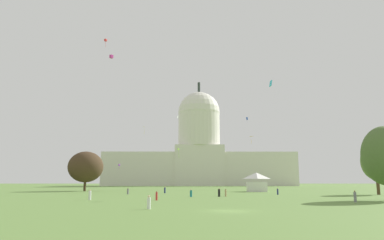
{
  "coord_description": "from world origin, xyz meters",
  "views": [
    {
      "loc": [
        -4.35,
        -39.28,
        3.18
      ],
      "look_at": [
        -3.25,
        75.43,
        22.67
      ],
      "focal_mm": 33.59,
      "sensor_mm": 36.0,
      "label": 1
    }
  ],
  "objects": [
    {
      "name": "kite_violet_low",
      "position": [
        -37.31,
        132.3,
        10.65
      ],
      "size": [
        0.89,
        0.91,
        2.56
      ],
      "rotation": [
        0.0,
        0.0,
        6.0
      ],
      "color": "purple"
    },
    {
      "name": "kite_red_high",
      "position": [
        -37.37,
        96.05,
        58.26
      ],
      "size": [
        1.18,
        1.19,
        3.56
      ],
      "rotation": [
        0.0,
        0.0,
        5.71
      ],
      "color": "red"
    },
    {
      "name": "person_teal_deep_crowd",
      "position": [
        -3.85,
        34.33,
        0.69
      ],
      "size": [
        0.49,
        0.49,
        1.55
      ],
      "rotation": [
        0.0,
        0.0,
        6.2
      ],
      "color": "#1E757A",
      "rests_on": "ground_plane"
    },
    {
      "name": "kite_gold_mid",
      "position": [
        21.17,
        104.67,
        20.43
      ],
      "size": [
        1.67,
        1.25,
        2.6
      ],
      "rotation": [
        0.0,
        0.0,
        2.8
      ],
      "color": "gold"
    },
    {
      "name": "kite_white_mid",
      "position": [
        -8.22,
        85.47,
        25.45
      ],
      "size": [
        0.37,
        0.89,
        1.02
      ],
      "rotation": [
        0.0,
        0.0,
        0.52
      ],
      "color": "white"
    },
    {
      "name": "person_white_near_tent",
      "position": [
        -21.06,
        22.84,
        0.79
      ],
      "size": [
        0.63,
        0.63,
        1.73
      ],
      "rotation": [
        0.0,
        0.0,
        5.62
      ],
      "color": "silver",
      "rests_on": "ground_plane"
    },
    {
      "name": "kite_lime_low",
      "position": [
        -8.3,
        101.77,
        14.98
      ],
      "size": [
        0.75,
        0.75,
        3.72
      ],
      "rotation": [
        0.0,
        0.0,
        6.16
      ],
      "color": "#8CD133"
    },
    {
      "name": "capitol_building",
      "position": [
        2.71,
        199.82,
        21.65
      ],
      "size": [
        124.84,
        28.13,
        70.02
      ],
      "color": "silver",
      "rests_on": "ground_plane"
    },
    {
      "name": "person_navy_lawn_far_right",
      "position": [
        -10.56,
        56.53,
        0.76
      ],
      "size": [
        0.51,
        0.51,
        1.68
      ],
      "rotation": [
        0.0,
        0.0,
        1.9
      ],
      "color": "navy",
      "rests_on": "ground_plane"
    },
    {
      "name": "person_tan_back_center",
      "position": [
        3.31,
        35.96,
        0.7
      ],
      "size": [
        0.49,
        0.49,
        1.53
      ],
      "rotation": [
        0.0,
        0.0,
        5.17
      ],
      "color": "tan",
      "rests_on": "ground_plane"
    },
    {
      "name": "person_grey_front_right",
      "position": [
        -18.91,
        48.64,
        0.68
      ],
      "size": [
        0.63,
        0.63,
        1.52
      ],
      "rotation": [
        0.0,
        0.0,
        2.06
      ],
      "color": "gray",
      "rests_on": "ground_plane"
    },
    {
      "name": "person_red_back_right",
      "position": [
        -9.64,
        21.39,
        0.72
      ],
      "size": [
        0.41,
        0.41,
        1.55
      ],
      "rotation": [
        0.0,
        0.0,
        6.08
      ],
      "color": "red",
      "rests_on": "ground_plane"
    },
    {
      "name": "person_navy_near_tree_west",
      "position": [
        16.47,
        45.8,
        0.71
      ],
      "size": [
        0.42,
        0.42,
        1.56
      ],
      "rotation": [
        0.0,
        0.0,
        4.53
      ],
      "color": "navy",
      "rests_on": "ground_plane"
    },
    {
      "name": "person_black_mid_right",
      "position": [
        1.93,
        35.61,
        0.76
      ],
      "size": [
        0.64,
        0.64,
        1.69
      ],
      "rotation": [
        0.0,
        0.0,
        0.99
      ],
      "color": "black",
      "rests_on": "ground_plane"
    },
    {
      "name": "tree_west_far",
      "position": [
        -36.94,
        75.46,
        7.55
      ],
      "size": [
        11.07,
        10.9,
        12.42
      ],
      "color": "#42301E",
      "rests_on": "ground_plane"
    },
    {
      "name": "tree_east_near",
      "position": [
        39.97,
        45.47,
        7.7
      ],
      "size": [
        9.94,
        10.15,
        12.15
      ],
      "color": "#4C3823",
      "rests_on": "ground_plane"
    },
    {
      "name": "person_white_near_tree_east",
      "position": [
        -8.88,
        2.71,
        0.71
      ],
      "size": [
        0.49,
        0.49,
        1.57
      ],
      "rotation": [
        0.0,
        0.0,
        1.77
      ],
      "color": "silver",
      "rests_on": "ground_plane"
    },
    {
      "name": "kite_magenta_mid",
      "position": [
        -20.22,
        31.18,
        28.33
      ],
      "size": [
        0.86,
        0.86,
        0.65
      ],
      "rotation": [
        0.0,
        0.0,
        2.39
      ],
      "color": "#D1339E"
    },
    {
      "name": "ground_plane",
      "position": [
        0.0,
        0.0,
        0.0
      ],
      "size": [
        800.0,
        800.0,
        0.0
      ],
      "primitive_type": "plane",
      "color": "olive"
    },
    {
      "name": "person_grey_lawn_far_left",
      "position": [
        20.73,
        15.61,
        0.8
      ],
      "size": [
        0.53,
        0.53,
        1.75
      ],
      "rotation": [
        0.0,
        0.0,
        0.44
      ],
      "color": "gray",
      "rests_on": "ground_plane"
    },
    {
      "name": "kite_yellow_mid",
      "position": [
        -28.44,
        155.83,
        31.85
      ],
      "size": [
        1.84,
        1.66,
        4.02
      ],
      "rotation": [
        0.0,
        0.0,
        2.52
      ],
      "color": "yellow"
    },
    {
      "name": "kite_blue_high",
      "position": [
        26.55,
        147.19,
        35.58
      ],
      "size": [
        0.92,
        0.3,
        2.93
      ],
      "rotation": [
        0.0,
        0.0,
        5.19
      ],
      "color": "blue"
    },
    {
      "name": "event_tent",
      "position": [
        16.07,
        69.73,
        2.8
      ],
      "size": [
        6.66,
        6.68,
        5.64
      ],
      "rotation": [
        0.0,
        0.0,
        -0.11
      ],
      "color": "white",
      "rests_on": "ground_plane"
    },
    {
      "name": "kite_cyan_mid",
      "position": [
        13.83,
        37.48,
        24.48
      ],
      "size": [
        0.64,
        1.13,
        1.55
      ],
      "rotation": [
        0.0,
        0.0,
        4.28
      ],
      "color": "#33BCDB"
    }
  ]
}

